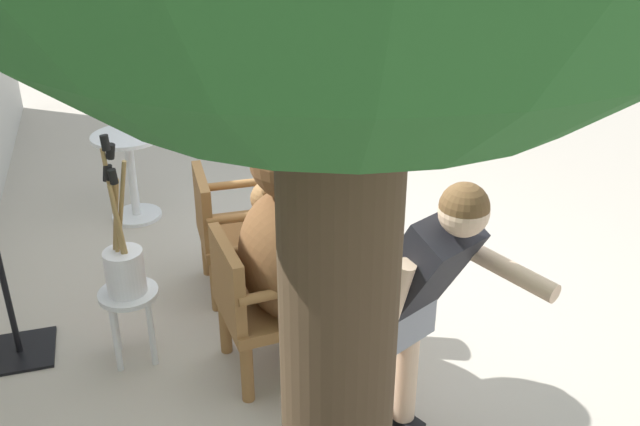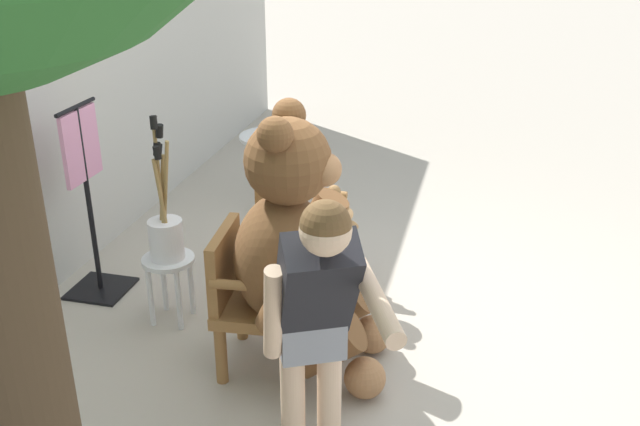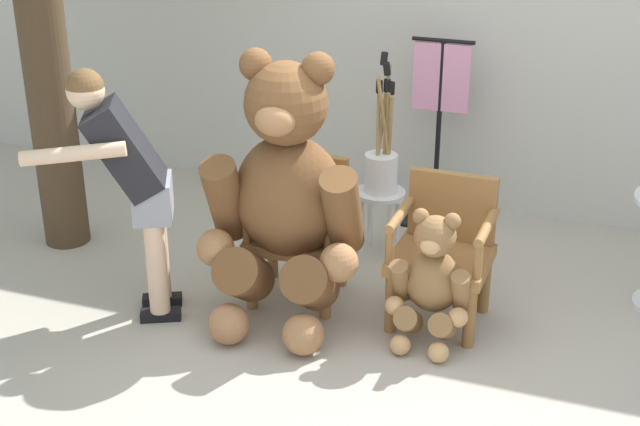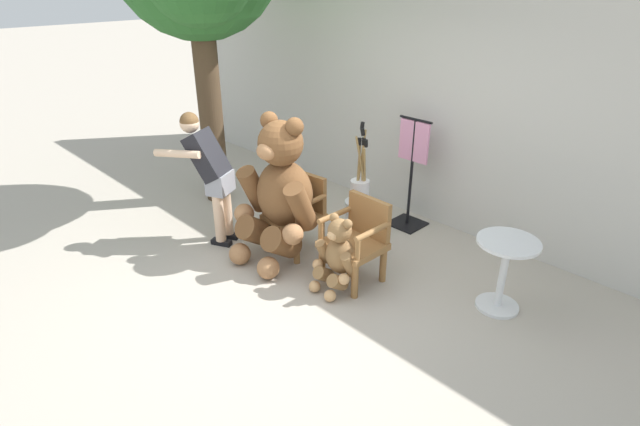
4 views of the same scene
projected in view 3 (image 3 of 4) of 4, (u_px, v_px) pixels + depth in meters
ground_plane at (336, 356)px, 4.97m from camera, size 60.00×60.00×0.00m
back_wall at (444, 21)px, 6.46m from camera, size 10.00×0.16×2.80m
wooden_chair_left at (300, 225)px, 5.47m from camera, size 0.60×0.57×0.86m
wooden_chair_right at (444, 247)px, 5.19m from camera, size 0.57×0.53×0.86m
teddy_bear_large at (285, 193)px, 5.10m from camera, size 0.96×0.94×1.60m
teddy_bear_small at (432, 280)px, 4.97m from camera, size 0.48×0.45×0.79m
person_visitor at (129, 174)px, 5.04m from camera, size 0.70×0.70×1.52m
white_stool at (380, 206)px, 6.01m from camera, size 0.34×0.34×0.46m
brush_bucket at (382, 163)px, 5.88m from camera, size 0.22×0.22×0.94m
clothing_display_stand at (439, 128)px, 6.36m from camera, size 0.44×0.40×1.36m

